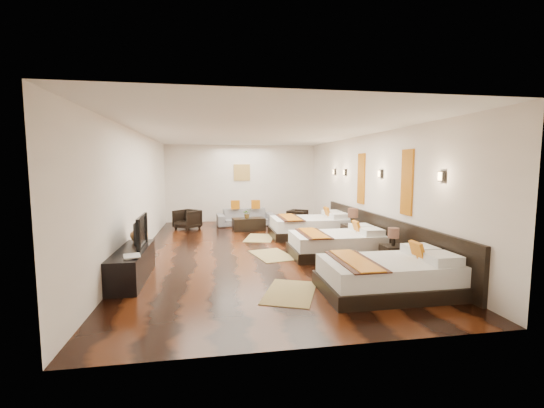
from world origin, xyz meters
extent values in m
cube|color=black|center=(0.00, 0.00, 0.00)|extent=(5.50, 9.50, 0.01)
cube|color=white|center=(0.00, 0.00, 2.80)|extent=(5.50, 9.50, 0.01)
cube|color=silver|center=(0.00, 4.75, 1.40)|extent=(5.50, 0.01, 2.80)
cube|color=silver|center=(-2.75, 0.00, 1.40)|extent=(0.01, 9.50, 2.80)
cube|color=silver|center=(2.75, 0.00, 1.40)|extent=(0.01, 9.50, 2.80)
cube|color=black|center=(2.71, -0.80, 0.45)|extent=(0.08, 6.60, 0.90)
cube|color=black|center=(1.67, -3.25, 0.11)|extent=(2.13, 1.32, 0.22)
cube|color=white|center=(1.67, -3.25, 0.37)|extent=(2.03, 1.22, 0.30)
cube|color=#C2690D|center=(2.18, -3.25, 0.65)|extent=(0.16, 0.32, 0.33)
cube|color=#38190F|center=(1.11, -3.25, 0.54)|extent=(0.56, 1.34, 0.02)
cube|color=#C2690D|center=(1.11, -3.25, 0.55)|extent=(0.38, 1.34, 0.02)
cube|color=black|center=(1.67, -0.83, 0.11)|extent=(2.06, 1.28, 0.22)
cube|color=white|center=(1.67, -0.83, 0.36)|extent=(1.97, 1.18, 0.29)
cube|color=#C2690D|center=(2.16, -0.83, 0.63)|extent=(0.15, 0.31, 0.32)
cube|color=#38190F|center=(1.13, -0.83, 0.52)|extent=(0.54, 1.30, 0.02)
cube|color=#C2690D|center=(1.13, -0.83, 0.54)|extent=(0.37, 1.30, 0.02)
cube|color=black|center=(1.67, 1.40, 0.12)|extent=(2.23, 1.38, 0.23)
cube|color=white|center=(1.67, 1.40, 0.39)|extent=(2.13, 1.28, 0.32)
cube|color=#C2690D|center=(2.20, 1.40, 0.68)|extent=(0.17, 0.34, 0.34)
cube|color=#38190F|center=(1.09, 1.40, 0.56)|extent=(0.58, 1.40, 0.02)
cube|color=#C2690D|center=(1.09, 1.40, 0.58)|extent=(0.40, 1.40, 0.02)
cube|color=black|center=(2.44, -1.97, 0.23)|extent=(0.41, 0.41, 0.45)
cylinder|color=black|center=(2.44, -1.97, 0.54)|extent=(0.07, 0.07, 0.18)
cylinder|color=#3F2619|center=(2.44, -1.97, 0.71)|extent=(0.22, 0.22, 0.20)
cube|color=black|center=(2.44, 0.10, 0.27)|extent=(0.48, 0.48, 0.54)
cylinder|color=black|center=(2.44, 0.10, 0.64)|extent=(0.09, 0.09, 0.21)
cylinder|color=#3F2619|center=(2.44, 0.10, 0.84)|extent=(0.26, 0.26, 0.24)
cube|color=#99834D|center=(0.13, -3.01, 0.01)|extent=(1.14, 1.39, 0.01)
cube|color=#99834D|center=(0.24, -0.59, 0.01)|extent=(1.01, 1.34, 0.01)
cube|color=#99834D|center=(0.22, 1.40, 0.01)|extent=(1.05, 1.36, 0.01)
cube|color=black|center=(-2.50, -1.91, 0.28)|extent=(0.50, 1.80, 0.55)
imported|color=black|center=(-2.45, -1.72, 0.84)|extent=(0.17, 1.01, 0.58)
imported|color=black|center=(-2.50, -2.50, 0.57)|extent=(0.33, 0.40, 0.03)
imported|color=brown|center=(-2.50, -1.23, 0.72)|extent=(0.39, 0.39, 0.35)
imported|color=slate|center=(0.03, 3.70, 0.28)|extent=(1.99, 0.89, 0.57)
imported|color=black|center=(-1.90, 3.23, 0.32)|extent=(0.97, 0.97, 0.63)
imported|color=black|center=(1.77, 3.26, 0.28)|extent=(0.84, 0.84, 0.56)
cube|color=black|center=(0.03, 2.65, 0.20)|extent=(1.04, 0.60, 0.40)
imported|color=#20581D|center=(-0.02, 2.61, 0.55)|extent=(0.28, 0.25, 0.29)
cube|color=#D86014|center=(2.73, -1.90, 1.70)|extent=(0.04, 0.40, 1.30)
cube|color=#D86014|center=(2.73, 0.30, 1.70)|extent=(0.04, 0.40, 1.30)
cube|color=black|center=(2.71, -3.00, 1.85)|extent=(0.06, 0.12, 0.18)
cube|color=#FFD18C|center=(2.68, -3.00, 1.85)|extent=(0.02, 0.10, 0.14)
cube|color=black|center=(2.71, -0.80, 1.85)|extent=(0.06, 0.12, 0.18)
cube|color=#FFD18C|center=(2.68, -0.80, 1.85)|extent=(0.02, 0.10, 0.14)
cube|color=black|center=(2.71, 1.40, 1.85)|extent=(0.06, 0.12, 0.18)
cube|color=#FFD18C|center=(2.68, 1.40, 1.85)|extent=(0.02, 0.10, 0.14)
cube|color=black|center=(2.71, 2.30, 1.85)|extent=(0.06, 0.12, 0.18)
cube|color=#FFD18C|center=(2.68, 2.30, 1.85)|extent=(0.02, 0.10, 0.14)
cube|color=#AD873F|center=(0.00, 4.73, 1.80)|extent=(0.60, 0.04, 0.60)
camera|label=1|loc=(-1.06, -8.38, 2.01)|focal=23.42mm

